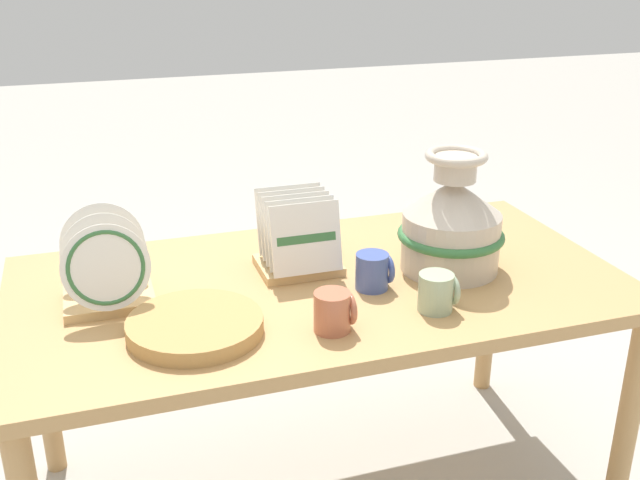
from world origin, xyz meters
TOP-DOWN VIEW (x-y plane):
  - display_table at (0.00, 0.00)m, footprint 1.53×0.80m
  - ceramic_vase at (0.34, -0.03)m, footprint 0.27×0.27m
  - dish_rack_round_plates at (-0.51, 0.02)m, footprint 0.21×0.20m
  - dish_rack_square_plates at (-0.03, 0.08)m, footprint 0.21×0.19m
  - wicker_charger_stack at (-0.34, -0.17)m, footprint 0.30×0.30m
  - mug_cobalt_glaze at (0.11, -0.08)m, footprint 0.09×0.08m
  - mug_sage_glaze at (0.21, -0.24)m, footprint 0.09×0.08m
  - mug_terracotta_glaze at (-0.05, -0.25)m, footprint 0.09×0.08m

SIDE VIEW (x-z plane):
  - display_table at x=0.00m, z-range 0.26..0.93m
  - wicker_charger_stack at x=-0.34m, z-range 0.67..0.70m
  - mug_cobalt_glaze at x=0.11m, z-range 0.67..0.76m
  - mug_sage_glaze at x=0.21m, z-range 0.67..0.76m
  - mug_terracotta_glaze at x=-0.05m, z-range 0.67..0.76m
  - dish_rack_square_plates at x=-0.03m, z-range 0.64..0.84m
  - dish_rack_round_plates at x=-0.51m, z-range 0.64..0.86m
  - ceramic_vase at x=0.34m, z-range 0.64..0.96m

